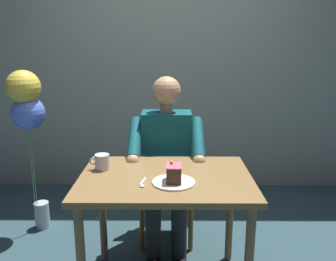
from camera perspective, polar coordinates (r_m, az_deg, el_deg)
name	(u,v)px	position (r m, az deg, el deg)	size (l,w,h in m)	color
cafe_rear_panel	(168,44)	(3.65, -0.06, 13.83)	(6.40, 0.12, 3.00)	gray
dining_table	(166,191)	(2.13, -0.40, -9.79)	(1.01, 0.73, 0.75)	olive
chair	(167,175)	(2.80, -0.22, -7.12)	(0.42, 0.42, 0.91)	olive
seated_person	(166,161)	(2.58, -0.26, -5.02)	(0.53, 0.58, 1.28)	#0F4E54
dessert_plate	(174,182)	(1.99, 0.92, -8.34)	(0.24, 0.24, 0.01)	white
cake_slice	(174,173)	(1.97, 0.93, -6.89)	(0.08, 0.12, 0.12)	#422E1E
coffee_cup	(102,162)	(2.21, -10.61, -4.96)	(0.12, 0.09, 0.10)	silver
dessert_spoon	(143,184)	(1.98, -4.12, -8.53)	(0.03, 0.14, 0.01)	silver
balloon_display	(27,111)	(2.91, -21.77, 2.97)	(0.27, 0.27, 1.32)	#B2C1C6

